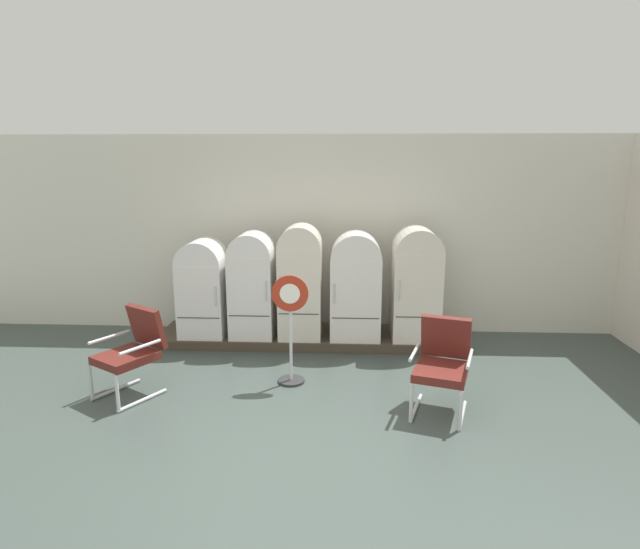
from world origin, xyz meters
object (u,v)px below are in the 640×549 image
Objects in this scene: refrigerator_3 at (356,283)px; sign_stand at (291,333)px; refrigerator_0 at (203,285)px; refrigerator_4 at (416,280)px; armchair_left at (133,348)px; refrigerator_2 at (300,278)px; armchair_right at (442,361)px; refrigerator_1 at (252,282)px.

sign_stand is at bearing -120.55° from refrigerator_3.
refrigerator_4 reaches higher than refrigerator_0.
refrigerator_3 reaches higher than armchair_left.
refrigerator_2 is 1.63m from refrigerator_4.
refrigerator_3 is 1.52× the size of armchair_left.
armchair_left is 1.00× the size of armchair_right.
refrigerator_0 reaches higher than armchair_right.
refrigerator_1 is 2.04m from armchair_left.
refrigerator_1 is 1.51× the size of armchair_right.
sign_stand is (0.69, -1.31, -0.31)m from refrigerator_1.
sign_stand reaches higher than armchair_right.
refrigerator_4 is at bearing 0.46° from refrigerator_0.
armchair_right is at bearing -31.98° from refrigerator_0.
refrigerator_2 reaches higher than refrigerator_1.
refrigerator_3 is at bearing 0.63° from refrigerator_1.
sign_stand is (-1.68, 0.59, 0.07)m from armchair_right.
refrigerator_2 is 1.07× the size of refrigerator_3.
refrigerator_3 is 1.57m from sign_stand.
armchair_left is (-1.06, -1.69, -0.38)m from refrigerator_1.
armchair_left is at bearing -122.12° from refrigerator_1.
refrigerator_4 is 2.15m from sign_stand.
refrigerator_2 is (0.69, -0.01, 0.06)m from refrigerator_1.
refrigerator_4 is at bearing 1.80° from refrigerator_3.
refrigerator_3 is at bearing 1.67° from refrigerator_2.
refrigerator_0 is at bearing 178.53° from refrigerator_1.
refrigerator_4 reaches higher than refrigerator_1.
refrigerator_3 reaches higher than refrigerator_0.
armchair_left is 3.43m from armchair_right.
refrigerator_0 is 1.94m from sign_stand.
armchair_left and armchair_right have the same top height.
refrigerator_1 is at bearing 117.64° from sign_stand.
sign_stand reaches higher than armchair_left.
refrigerator_1 reaches higher than armchair_left.
sign_stand is (1.75, 0.39, 0.07)m from armchair_left.
armchair_right is (3.08, -1.92, -0.31)m from refrigerator_0.
armchair_right is (0.05, -1.94, -0.42)m from refrigerator_4.
refrigerator_1 is 2.32m from refrigerator_4.
refrigerator_2 reaches higher than armchair_left.
refrigerator_2 is 1.62× the size of armchair_left.
armchair_right is at bearing -48.58° from refrigerator_2.
refrigerator_4 reaches higher than armchair_right.
armchair_right is at bearing -19.49° from sign_stand.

